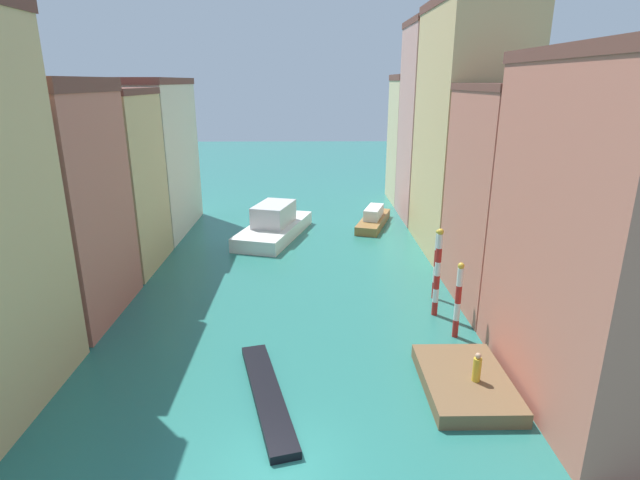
{
  "coord_description": "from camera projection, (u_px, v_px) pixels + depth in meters",
  "views": [
    {
      "loc": [
        1.21,
        -14.71,
        13.18
      ],
      "look_at": [
        1.82,
        21.85,
        1.5
      ],
      "focal_mm": 27.93,
      "sensor_mm": 36.0,
      "label": 1
    }
  ],
  "objects": [
    {
      "name": "ground_plane",
      "position": [
        298.0,
        248.0,
        41.33
      ],
      "size": [
        154.0,
        154.0,
        0.0
      ],
      "primitive_type": "plane",
      "color": "#28756B"
    },
    {
      "name": "building_left_1",
      "position": [
        52.0,
        204.0,
        27.55
      ],
      "size": [
        6.18,
        8.19,
        13.41
      ],
      "color": "#C6705B",
      "rests_on": "ground"
    },
    {
      "name": "building_left_2",
      "position": [
        109.0,
        181.0,
        35.38
      ],
      "size": [
        6.18,
        7.57,
        12.77
      ],
      "color": "#DBB77A",
      "rests_on": "ground"
    },
    {
      "name": "building_left_3",
      "position": [
        151.0,
        157.0,
        44.44
      ],
      "size": [
        6.18,
        11.53,
        13.49
      ],
      "color": "beige",
      "rests_on": "ground"
    },
    {
      "name": "building_right_0",
      "position": [
        612.0,
        237.0,
        19.91
      ],
      "size": [
        6.18,
        11.15,
        14.48
      ],
      "color": "#C6705B",
      "rests_on": "ground"
    },
    {
      "name": "building_right_1",
      "position": [
        514.0,
        198.0,
        29.58
      ],
      "size": [
        6.18,
        8.74,
        13.09
      ],
      "color": "#C6705B",
      "rests_on": "ground"
    },
    {
      "name": "building_right_2",
      "position": [
        467.0,
        131.0,
        38.35
      ],
      "size": [
        6.18,
        11.23,
        18.97
      ],
      "color": "#DBB77A",
      "rests_on": "ground"
    },
    {
      "name": "building_right_3",
      "position": [
        436.0,
        124.0,
        47.8
      ],
      "size": [
        6.18,
        7.88,
        18.6
      ],
      "color": "tan",
      "rests_on": "ground"
    },
    {
      "name": "building_right_4",
      "position": [
        419.0,
        140.0,
        55.69
      ],
      "size": [
        6.18,
        7.27,
        13.9
      ],
      "color": "beige",
      "rests_on": "ground"
    },
    {
      "name": "waterfront_dock",
      "position": [
        465.0,
        382.0,
        22.26
      ],
      "size": [
        3.72,
        5.6,
        0.67
      ],
      "color": "brown",
      "rests_on": "ground"
    },
    {
      "name": "person_on_dock",
      "position": [
        477.0,
        368.0,
        21.6
      ],
      "size": [
        0.36,
        0.36,
        1.36
      ],
      "color": "gold",
      "rests_on": "waterfront_dock"
    },
    {
      "name": "mooring_pole_0",
      "position": [
        458.0,
        300.0,
        26.28
      ],
      "size": [
        0.35,
        0.35,
        4.26
      ],
      "color": "red",
      "rests_on": "ground"
    },
    {
      "name": "mooring_pole_1",
      "position": [
        437.0,
        272.0,
        28.65
      ],
      "size": [
        0.37,
        0.37,
        5.31
      ],
      "color": "red",
      "rests_on": "ground"
    },
    {
      "name": "mooring_pole_2",
      "position": [
        436.0,
        264.0,
        31.03
      ],
      "size": [
        0.27,
        0.27,
        4.55
      ],
      "color": "red",
      "rests_on": "ground"
    },
    {
      "name": "vaporetto_white",
      "position": [
        274.0,
        225.0,
        43.95
      ],
      "size": [
        6.64,
        10.99,
        3.0
      ],
      "color": "white",
      "rests_on": "ground"
    },
    {
      "name": "gondola_black",
      "position": [
        267.0,
        395.0,
        21.63
      ],
      "size": [
        3.18,
        8.06,
        0.36
      ],
      "color": "black",
      "rests_on": "ground"
    },
    {
      "name": "motorboat_0",
      "position": [
        373.0,
        219.0,
        47.5
      ],
      "size": [
        4.2,
        7.87,
        1.81
      ],
      "color": "olive",
      "rests_on": "ground"
    }
  ]
}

